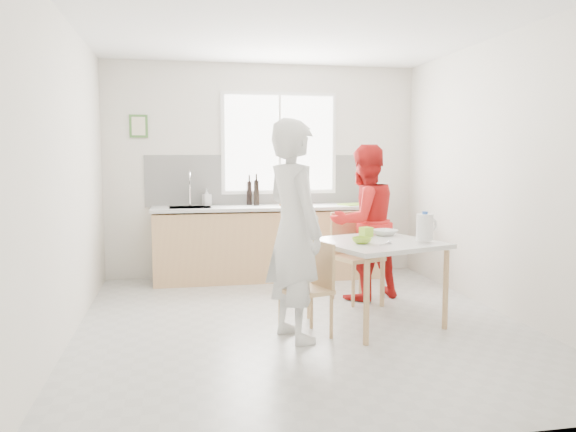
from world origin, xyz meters
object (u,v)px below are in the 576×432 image
object	(u,v)px
person_white	(294,231)
bowl_white	(384,233)
chair_far	(353,252)
wine_bottle_a	(256,193)
wine_bottle_b	(249,193)
chair_left	(312,285)
milk_jug	(425,227)
bowl_green	(362,240)
dining_table	(376,250)
person_red	(364,222)

from	to	relation	value
person_white	bowl_white	size ratio (longest dim) A/B	7.92
chair_far	wine_bottle_a	world-z (taller)	wine_bottle_a
wine_bottle_a	wine_bottle_b	world-z (taller)	wine_bottle_a
chair_left	bowl_white	world-z (taller)	bowl_white
chair_left	wine_bottle_b	world-z (taller)	wine_bottle_b
wine_bottle_a	chair_far	bearing A→B (deg)	-55.40
person_white	milk_jug	xyz separation A→B (m)	(1.21, 0.11, -0.01)
bowl_green	wine_bottle_b	bearing A→B (deg)	106.43
chair_far	bowl_white	size ratio (longest dim) A/B	4.04
chair_far	person_white	size ratio (longest dim) A/B	0.51
milk_jug	dining_table	bearing A→B (deg)	139.02
dining_table	wine_bottle_a	bearing A→B (deg)	110.36
bowl_green	bowl_white	size ratio (longest dim) A/B	0.75
chair_left	milk_jug	world-z (taller)	milk_jug
person_white	wine_bottle_a	bearing A→B (deg)	-18.96
dining_table	milk_jug	xyz separation A→B (m)	(0.40, -0.16, 0.22)
dining_table	wine_bottle_b	world-z (taller)	wine_bottle_b
milk_jug	person_red	bearing A→B (deg)	82.38
bowl_green	person_white	bearing A→B (deg)	-165.85
chair_far	milk_jug	distance (m)	1.17
chair_left	bowl_green	world-z (taller)	bowl_green
bowl_white	person_red	bearing A→B (deg)	91.51
person_red	bowl_green	size ratio (longest dim) A/B	9.58
person_red	wine_bottle_a	bearing A→B (deg)	-69.90
person_red	wine_bottle_a	distance (m)	1.60
person_red	milk_jug	world-z (taller)	person_red
chair_left	person_red	size ratio (longest dim) A/B	0.49
bowl_white	wine_bottle_b	bearing A→B (deg)	119.21
person_white	wine_bottle_a	world-z (taller)	person_white
person_red	wine_bottle_b	bearing A→B (deg)	-70.24
person_white	bowl_green	world-z (taller)	person_white
person_white	milk_jug	world-z (taller)	person_white
bowl_green	wine_bottle_a	size ratio (longest dim) A/B	0.54
wine_bottle_b	chair_far	bearing A→B (deg)	-55.43
chair_left	person_white	xyz separation A→B (m)	(-0.16, -0.06, 0.48)
chair_far	wine_bottle_b	size ratio (longest dim) A/B	3.13
bowl_green	wine_bottle_a	distance (m)	2.36
dining_table	milk_jug	distance (m)	0.48
dining_table	person_red	xyz separation A→B (m)	(0.19, 0.91, 0.14)
chair_left	wine_bottle_a	size ratio (longest dim) A/B	2.51
person_white	bowl_white	world-z (taller)	person_white
person_white	bowl_white	xyz separation A→B (m)	(1.02, 0.61, -0.12)
person_white	person_red	bearing A→B (deg)	-58.89
wine_bottle_a	bowl_green	bearing A→B (deg)	-74.58
bowl_white	wine_bottle_b	world-z (taller)	wine_bottle_b
chair_left	wine_bottle_a	bearing A→B (deg)	165.01
person_red	wine_bottle_b	xyz separation A→B (m)	(-1.06, 1.35, 0.24)
person_red	wine_bottle_b	size ratio (longest dim) A/B	5.52
milk_jug	wine_bottle_a	xyz separation A→B (m)	(-1.19, 2.31, 0.17)
wine_bottle_a	dining_table	bearing A→B (deg)	-69.64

